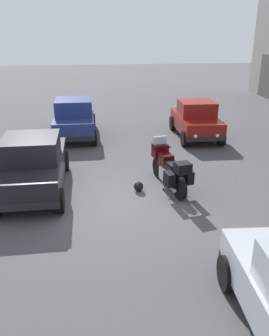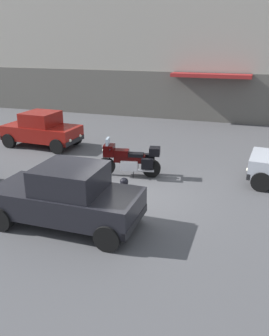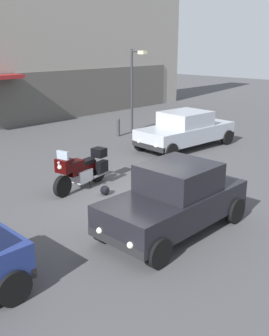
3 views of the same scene
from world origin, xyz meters
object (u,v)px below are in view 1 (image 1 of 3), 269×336
(car_wagon_end, at_px, (33,164))
(car_hatchback_near, at_px, (75,118))
(helmet, at_px, (139,187))
(car_compact_side, at_px, (196,120))
(motorcycle, at_px, (169,168))

(car_wagon_end, bearing_deg, car_hatchback_near, -10.65)
(helmet, xyz_separation_m, car_compact_side, (-5.10, 3.23, 0.63))
(motorcycle, relative_size, car_hatchback_near, 0.58)
(motorcycle, distance_m, car_hatchback_near, 6.48)
(motorcycle, bearing_deg, car_wagon_end, 74.67)
(helmet, height_order, car_wagon_end, car_wagon_end)
(helmet, relative_size, car_hatchback_near, 0.07)
(helmet, relative_size, car_wagon_end, 0.07)
(car_hatchback_near, bearing_deg, motorcycle, -153.57)
(car_compact_side, distance_m, car_wagon_end, 7.73)
(car_hatchback_near, bearing_deg, car_wagon_end, 169.87)
(car_compact_side, xyz_separation_m, car_wagon_end, (4.64, -6.18, 0.04))
(car_hatchback_near, height_order, car_compact_side, car_hatchback_near)
(car_hatchback_near, relative_size, car_wagon_end, 1.00)
(motorcycle, distance_m, car_compact_side, 5.51)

